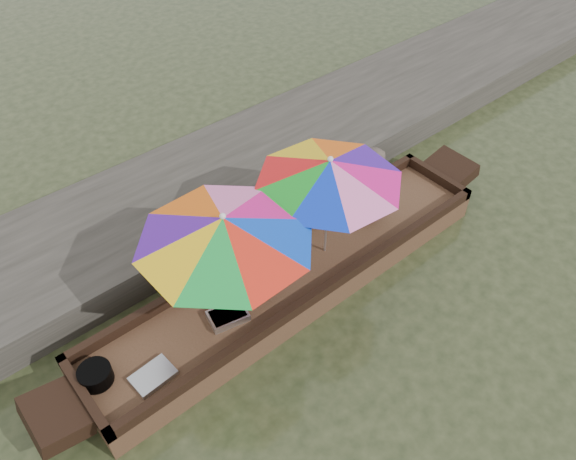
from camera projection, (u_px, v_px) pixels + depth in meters
water at (293, 287)px, 7.53m from camera, size 80.00×80.00×0.00m
dock at (200, 192)px, 8.57m from camera, size 22.00×2.20×0.50m
boat_hull at (293, 279)px, 7.41m from camera, size 5.86×1.20×0.35m
cooking_pot at (96, 375)px, 6.06m from camera, size 0.37×0.37×0.19m
tray_crayfish at (228, 316)px, 6.70m from camera, size 0.52×0.41×0.09m
tray_scallop at (153, 376)px, 6.13m from camera, size 0.48×0.35×0.06m
charcoal_grill at (255, 285)px, 7.01m from camera, size 0.30×0.30×0.14m
supply_bag at (242, 261)px, 7.22m from camera, size 0.34×0.31×0.26m
vendor at (371, 184)px, 7.64m from camera, size 0.58×0.39×1.16m
umbrella_bow at (228, 265)px, 6.30m from camera, size 2.57×2.57×1.55m
umbrella_stern at (327, 207)px, 7.00m from camera, size 2.27×2.27×1.55m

